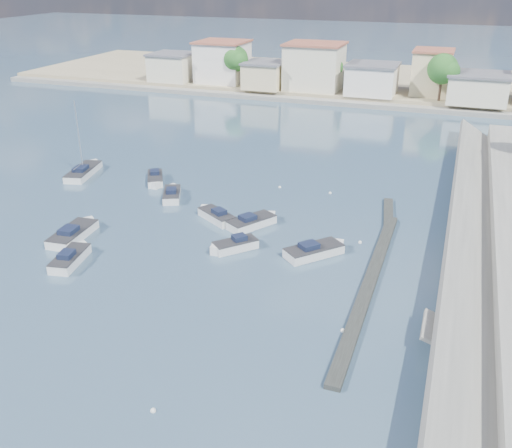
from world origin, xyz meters
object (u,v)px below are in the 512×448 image
Objects in this scene: motorboat_d at (233,246)px; motorboat_g at (155,179)px; motorboat_f at (172,194)px; sailboat at (84,171)px; motorboat_b at (254,222)px; motorboat_c at (215,216)px; motorboat_e at (75,233)px; motorboat_a at (71,258)px; motorboat_h at (316,251)px.

motorboat_g is (-14.69, 12.73, 0.00)m from motorboat_d.
motorboat_f is 13.63m from sailboat.
motorboat_c is (-4.01, 0.11, 0.00)m from motorboat_b.
motorboat_c is 13.18m from motorboat_e.
motorboat_a is at bearing -81.71° from motorboat_g.
motorboat_f is (3.84, 11.68, -0.00)m from motorboat_e.
motorboat_d is (0.08, -5.43, -0.00)m from motorboat_b.
motorboat_h is (7.11, -3.83, 0.00)m from motorboat_b.
sailboat is at bearing 166.58° from motorboat_f.
motorboat_d and motorboat_f have the same top height.
motorboat_b is 24.92m from sailboat.
motorboat_b is at bearing 90.81° from motorboat_d.
motorboat_c is 0.50× the size of sailboat.
motorboat_d is (11.87, 6.60, -0.00)m from motorboat_a.
motorboat_a and motorboat_g have the same top height.
motorboat_e is at bearing -57.59° from sailboat.
sailboat is at bearing 122.54° from motorboat_a.
motorboat_g is at bearing 153.47° from motorboat_b.
motorboat_e is 1.22× the size of motorboat_h.
motorboat_b and motorboat_d have the same top height.
motorboat_a is at bearing -156.57° from motorboat_h.
motorboat_c is at bearing 37.26° from motorboat_e.
motorboat_c and motorboat_h have the same top height.
motorboat_g is (-14.61, 7.30, 0.00)m from motorboat_b.
motorboat_g is at bearing 145.87° from motorboat_c.
motorboat_h is at bearing -23.27° from motorboat_f.
motorboat_f is at bearing 85.89° from motorboat_a.
sailboat reaches higher than motorboat_g.
motorboat_f is 5.27m from motorboat_g.
motorboat_b is 16.34m from motorboat_g.
motorboat_d is at bearing 29.06° from motorboat_a.
motorboat_d is at bearing -167.20° from motorboat_h.
motorboat_b is 0.56× the size of sailboat.
motorboat_f and motorboat_h have the same top height.
motorboat_d is 14.78m from motorboat_e.
motorboat_d and motorboat_e have the same top height.
motorboat_e is 15.16m from motorboat_g.
motorboat_f and motorboat_g have the same top height.
motorboat_c and motorboat_e have the same top height.
motorboat_g is 24.41m from motorboat_h.
motorboat_e and motorboat_h have the same top height.
sailboat is (-31.03, 10.81, 0.03)m from motorboat_h.
motorboat_h is (7.04, 1.60, 0.00)m from motorboat_d.
motorboat_c is 0.98× the size of motorboat_f.
motorboat_b is 1.28× the size of motorboat_d.
sailboat is at bearing 160.80° from motorboat_h.
motorboat_e is at bearing -89.57° from motorboat_g.
motorboat_b and motorboat_h have the same top height.
motorboat_d is 0.63× the size of motorboat_e.
motorboat_e is 17.58m from sailboat.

